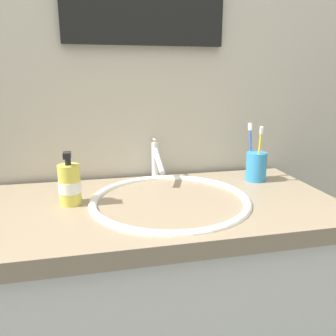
% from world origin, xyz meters
% --- Properties ---
extents(tiled_wall_back, '(2.21, 0.04, 2.40)m').
position_xyz_m(tiled_wall_back, '(0.00, 0.30, 1.20)').
color(tiled_wall_back, beige).
rests_on(tiled_wall_back, ground).
extents(vanity_counter, '(1.01, 0.52, 0.88)m').
position_xyz_m(vanity_counter, '(0.00, 0.00, 0.44)').
color(vanity_counter, silver).
rests_on(vanity_counter, ground).
extents(sink_basin, '(0.46, 0.46, 0.10)m').
position_xyz_m(sink_basin, '(0.02, -0.00, 0.85)').
color(sink_basin, white).
rests_on(sink_basin, vanity_counter).
extents(faucet, '(0.02, 0.17, 0.14)m').
position_xyz_m(faucet, '(0.02, 0.22, 0.95)').
color(faucet, silver).
rests_on(faucet, sink_basin).
extents(toothbrush_cup, '(0.07, 0.07, 0.10)m').
position_xyz_m(toothbrush_cup, '(0.36, 0.13, 0.93)').
color(toothbrush_cup, '#338CCC').
rests_on(toothbrush_cup, vanity_counter).
extents(toothbrush_yellow, '(0.01, 0.03, 0.18)m').
position_xyz_m(toothbrush_yellow, '(0.35, 0.11, 0.99)').
color(toothbrush_yellow, yellow).
rests_on(toothbrush_yellow, toothbrush_cup).
extents(toothbrush_blue, '(0.02, 0.03, 0.19)m').
position_xyz_m(toothbrush_blue, '(0.35, 0.16, 1.00)').
color(toothbrush_blue, blue).
rests_on(toothbrush_blue, toothbrush_cup).
extents(soap_dispenser, '(0.06, 0.06, 0.15)m').
position_xyz_m(soap_dispenser, '(-0.25, 0.04, 0.94)').
color(soap_dispenser, '#DBCC4C').
rests_on(soap_dispenser, vanity_counter).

